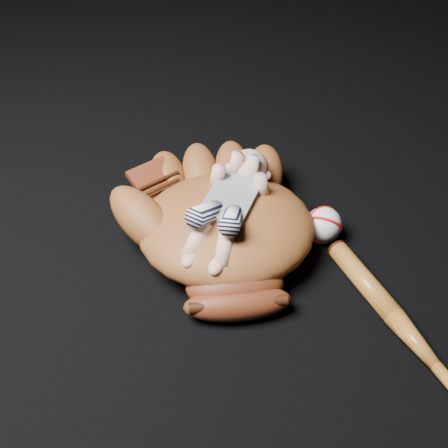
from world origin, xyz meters
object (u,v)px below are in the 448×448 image
(newborn_baby, at_px, (227,205))
(baseball, at_px, (324,225))
(baseball_glove, at_px, (226,221))
(baseball_bat, at_px, (402,326))

(newborn_baby, height_order, baseball, newborn_baby)
(baseball_glove, relative_size, newborn_baby, 1.56)
(baseball_glove, height_order, newborn_baby, newborn_baby)
(baseball, bearing_deg, newborn_baby, -160.74)
(baseball_bat, bearing_deg, newborn_baby, 154.63)
(baseball_glove, height_order, baseball_bat, baseball_glove)
(baseball_glove, bearing_deg, newborn_baby, -82.80)
(baseball_glove, xyz_separation_m, newborn_baby, (0.00, -0.01, 0.05))
(baseball_bat, relative_size, baseball, 5.64)
(baseball, bearing_deg, baseball_bat, -57.45)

